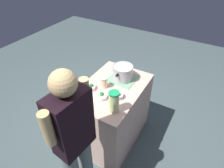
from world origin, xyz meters
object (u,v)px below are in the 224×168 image
at_px(cooking_pot, 123,72).
at_px(lemonade_pitcher, 114,102).
at_px(broccoli_bowl_center, 102,96).
at_px(broccoli_bowl_front, 118,95).
at_px(broccoli_bowl_back, 90,87).
at_px(mason_jar, 104,82).
at_px(person_cook, 75,142).

bearing_deg(cooking_pot, lemonade_pitcher, 18.54).
bearing_deg(broccoli_bowl_center, broccoli_bowl_front, 123.72).
height_order(broccoli_bowl_front, broccoli_bowl_back, broccoli_bowl_back).
bearing_deg(broccoli_bowl_back, lemonade_pitcher, 67.60).
distance_m(lemonade_pitcher, broccoli_bowl_center, 0.26).
relative_size(cooking_pot, broccoli_bowl_back, 2.54).
bearing_deg(lemonade_pitcher, mason_jar, -133.60).
bearing_deg(mason_jar, lemonade_pitcher, 46.40).
distance_m(lemonade_pitcher, broccoli_bowl_front, 0.23).
bearing_deg(cooking_pot, broccoli_bowl_center, -4.02).
xyz_separation_m(mason_jar, broccoli_bowl_center, (0.18, 0.08, -0.04)).
distance_m(cooking_pot, lemonade_pitcher, 0.57).
relative_size(cooking_pot, broccoli_bowl_front, 2.73).
xyz_separation_m(cooking_pot, lemonade_pitcher, (0.54, 0.18, 0.02)).
bearing_deg(lemonade_pitcher, cooking_pot, -161.46).
xyz_separation_m(broccoli_bowl_center, broccoli_bowl_back, (-0.07, -0.21, 0.00)).
bearing_deg(broccoli_bowl_center, lemonade_pitcher, 64.75).
xyz_separation_m(mason_jar, broccoli_bowl_back, (0.11, -0.12, -0.04)).
height_order(broccoli_bowl_back, person_cook, person_cook).
distance_m(mason_jar, broccoli_bowl_center, 0.21).
relative_size(lemonade_pitcher, broccoli_bowl_center, 2.09).
xyz_separation_m(mason_jar, broccoli_bowl_front, (0.08, 0.24, -0.04)).
distance_m(broccoli_bowl_center, broccoli_bowl_back, 0.22).
xyz_separation_m(cooking_pot, person_cook, (1.06, 0.08, -0.09)).
distance_m(lemonade_pitcher, broccoli_bowl_back, 0.46).
bearing_deg(broccoli_bowl_center, cooking_pot, 175.98).
bearing_deg(cooking_pot, broccoli_bowl_front, 19.75).
xyz_separation_m(broccoli_bowl_front, person_cook, (0.72, -0.04, -0.02)).
height_order(cooking_pot, broccoli_bowl_front, cooking_pot).
xyz_separation_m(lemonade_pitcher, broccoli_bowl_back, (-0.17, -0.42, -0.10)).
bearing_deg(mason_jar, broccoli_bowl_front, 71.29).
height_order(lemonade_pitcher, broccoli_bowl_center, lemonade_pitcher).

